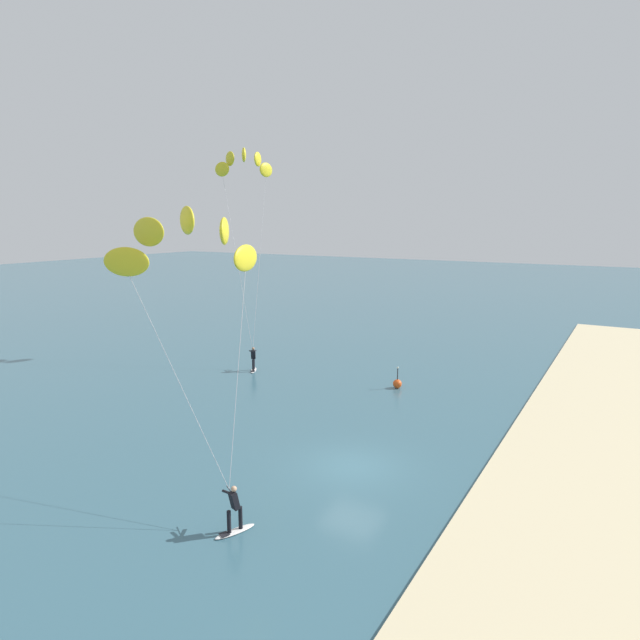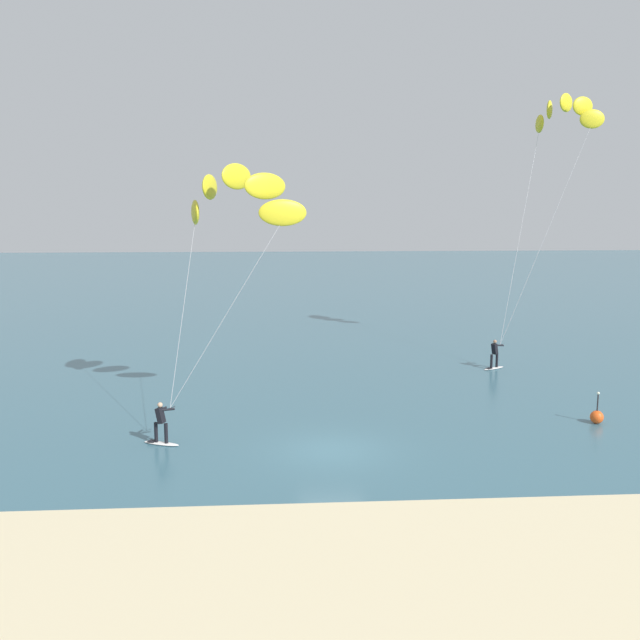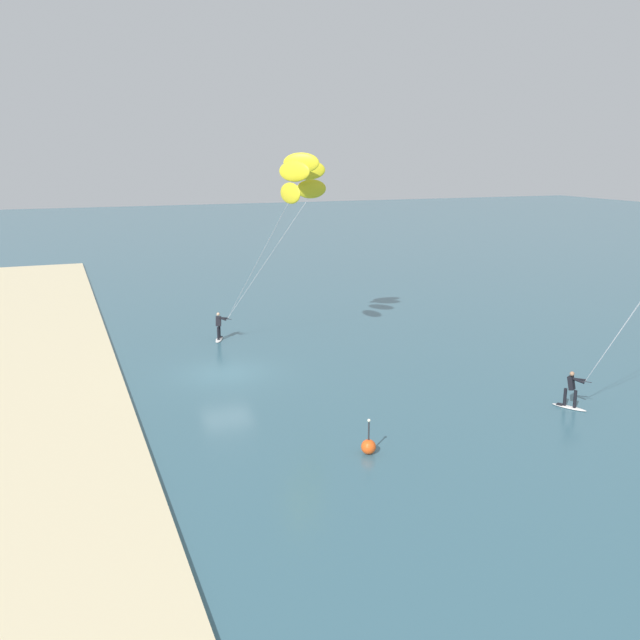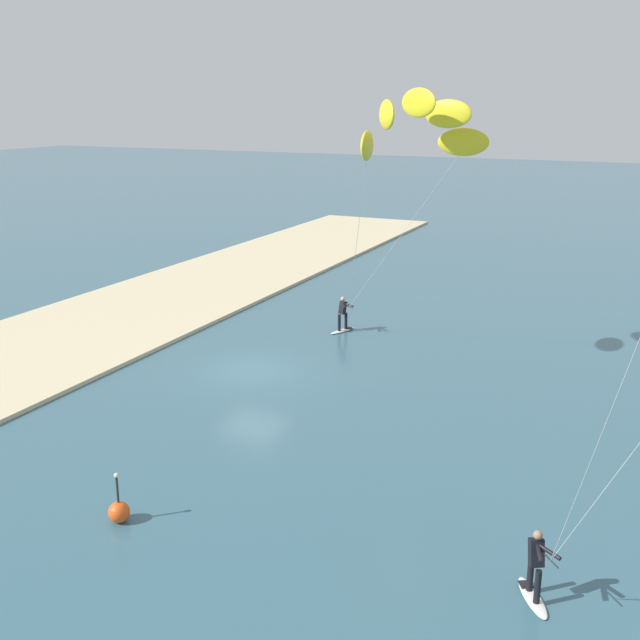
{
  "view_description": "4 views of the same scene",
  "coord_description": "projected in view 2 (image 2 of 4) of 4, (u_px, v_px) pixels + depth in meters",
  "views": [
    {
      "loc": [
        -20.08,
        -9.92,
        10.41
      ],
      "look_at": [
        4.65,
        4.28,
        5.25
      ],
      "focal_mm": 31.39,
      "sensor_mm": 36.0,
      "label": 1
    },
    {
      "loc": [
        -2.12,
        -25.07,
        9.07
      ],
      "look_at": [
        -0.15,
        4.59,
        4.26
      ],
      "focal_mm": 39.21,
      "sensor_mm": 36.0,
      "label": 2
    },
    {
      "loc": [
        33.36,
        -7.72,
        10.87
      ],
      "look_at": [
        1.6,
        4.5,
        2.75
      ],
      "focal_mm": 39.32,
      "sensor_mm": 36.0,
      "label": 3
    },
    {
      "loc": [
        25.37,
        14.72,
        10.46
      ],
      "look_at": [
        2.42,
        4.13,
        3.24
      ],
      "focal_mm": 43.31,
      "sensor_mm": 36.0,
      "label": 4
    }
  ],
  "objects": [
    {
      "name": "kitesurfer_mid_water",
      "position": [
        562.0,
        124.0,
        41.8
      ],
      "size": [
        7.75,
        6.92,
        15.81
      ],
      "color": "white",
      "rests_on": "ground"
    },
    {
      "name": "sand_strip",
      "position": [
        366.0,
        588.0,
        16.68
      ],
      "size": [
        80.0,
        9.47,
        0.16
      ],
      "primitive_type": "cube",
      "color": "beige",
      "rests_on": "ground"
    },
    {
      "name": "ground_plane",
      "position": [
        332.0,
        451.0,
        26.28
      ],
      "size": [
        240.0,
        240.0,
        0.0
      ],
      "primitive_type": "plane",
      "color": "#386070"
    },
    {
      "name": "kitesurfer_nearshore",
      "position": [
        235.0,
        202.0,
        29.75
      ],
      "size": [
        6.59,
        7.03,
        10.91
      ],
      "color": "white",
      "rests_on": "ground"
    },
    {
      "name": "marker_buoy",
      "position": [
        597.0,
        417.0,
        29.57
      ],
      "size": [
        0.56,
        0.56,
        1.38
      ],
      "color": "#EA5119",
      "rests_on": "ground"
    }
  ]
}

